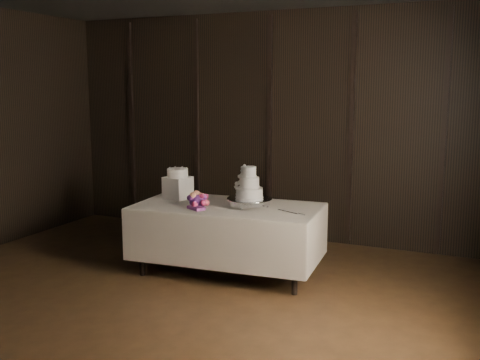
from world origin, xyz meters
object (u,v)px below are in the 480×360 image
display_table (227,236)px  cake_stand (249,202)px  bouquet (197,200)px  small_cake (178,173)px  wedding_cake (247,186)px  box_pedestal (178,188)px

display_table → cake_stand: 0.46m
cake_stand → bouquet: (-0.50, -0.23, 0.02)m
cake_stand → small_cake: size_ratio=2.04×
wedding_cake → bouquet: bearing=-136.5°
box_pedestal → wedding_cake: bearing=-5.7°
wedding_cake → bouquet: 0.55m
display_table → box_pedestal: box_pedestal is taller
display_table → small_cake: size_ratio=8.70×
bouquet → box_pedestal: bearing=143.6°
box_pedestal → small_cake: small_cake is taller
cake_stand → small_cake: (-0.92, 0.08, 0.25)m
cake_stand → small_cake: 0.96m
wedding_cake → box_pedestal: size_ratio=1.32×
display_table → bouquet: (-0.27, -0.18, 0.41)m
small_cake → box_pedestal: bearing=0.0°
cake_stand → box_pedestal: 0.93m
display_table → cake_stand: size_ratio=4.27×
cake_stand → display_table: bearing=-168.0°
display_table → bouquet: bearing=-150.2°
display_table → box_pedestal: size_ratio=7.94×
cake_stand → box_pedestal: bearing=175.3°
display_table → small_cake: (-0.69, 0.13, 0.64)m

